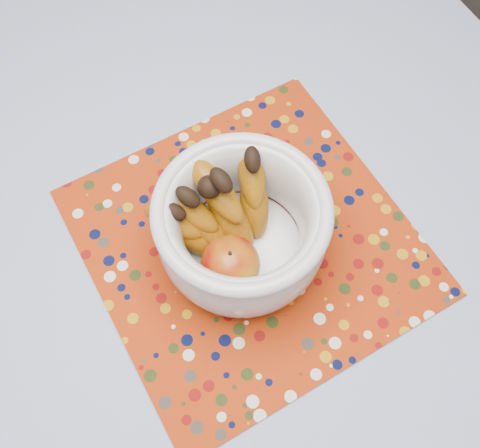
{
  "coord_description": "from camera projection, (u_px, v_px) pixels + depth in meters",
  "views": [
    {
      "loc": [
        -0.06,
        -0.38,
        1.48
      ],
      "look_at": [
        0.09,
        -0.11,
        0.84
      ],
      "focal_mm": 42.0,
      "sensor_mm": 36.0,
      "label": 1
    }
  ],
  "objects": [
    {
      "name": "fruit_bowl",
      "position": [
        232.0,
        223.0,
        0.72
      ],
      "size": [
        0.24,
        0.23,
        0.16
      ],
      "color": "silver",
      "rests_on": "placemat"
    },
    {
      "name": "placemat",
      "position": [
        249.0,
        241.0,
        0.79
      ],
      "size": [
        0.44,
        0.44,
        0.0
      ],
      "primitive_type": "cube",
      "rotation": [
        0.0,
        0.0,
        0.03
      ],
      "color": "#942708",
      "rests_on": "tablecloth"
    },
    {
      "name": "tablecloth",
      "position": [
        152.0,
        217.0,
        0.81
      ],
      "size": [
        1.32,
        1.32,
        0.01
      ],
      "primitive_type": "cube",
      "color": "slate",
      "rests_on": "table"
    },
    {
      "name": "table",
      "position": [
        160.0,
        240.0,
        0.89
      ],
      "size": [
        1.2,
        1.2,
        0.75
      ],
      "color": "olive",
      "rests_on": "ground"
    }
  ]
}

